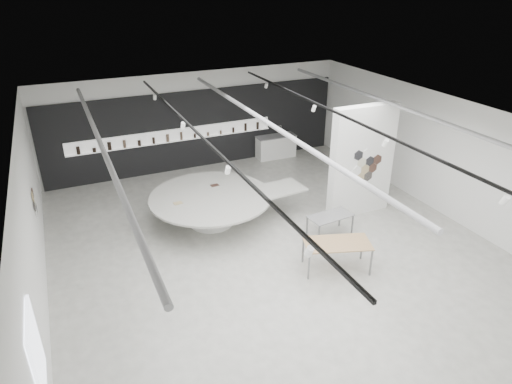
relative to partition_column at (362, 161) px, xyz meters
name	(u,v)px	position (x,y,z in m)	size (l,w,h in m)	color
room	(274,186)	(-3.59, -1.00, 0.27)	(12.02, 14.02, 3.82)	beige
back_wall_display	(196,130)	(-3.58, 5.94, -0.26)	(11.80, 0.27, 3.10)	black
partition_column	(362,161)	(0.00, 0.00, 0.00)	(2.20, 0.38, 3.60)	white
display_island	(214,205)	(-4.54, 1.26, -1.17)	(5.04, 4.05, 0.97)	white
sample_table_wood	(337,245)	(-2.41, -2.42, -1.05)	(1.91, 1.36, 0.81)	#A88357
sample_table_stone	(330,217)	(-1.64, -0.90, -1.18)	(1.38, 0.78, 0.68)	gray
kitchen_counter	(276,146)	(-0.25, 5.53, -1.32)	(1.69, 0.68, 1.33)	white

